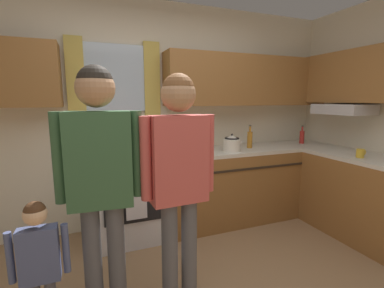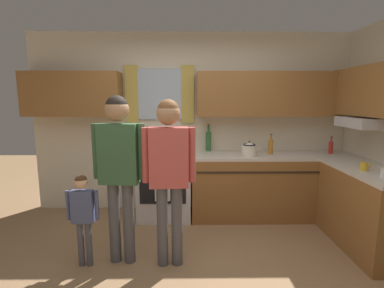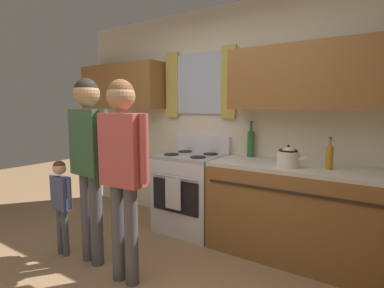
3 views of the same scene
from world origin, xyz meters
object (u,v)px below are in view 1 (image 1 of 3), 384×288
Objects in this scene: stovetop_kettle at (232,143)px; adult_in_plaid at (179,168)px; small_child at (40,260)px; stove_oven at (131,196)px; bottle_oil_amber at (250,139)px; bottle_wine_green at (179,137)px; adult_holding_child at (100,170)px; bottle_sauce_red at (302,137)px; mug_mustard_yellow at (360,153)px.

stovetop_kettle is 1.46m from adult_in_plaid.
adult_in_plaid is 1.76× the size of small_child.
stovetop_kettle reaches higher than stove_oven.
bottle_oil_amber reaches higher than small_child.
small_child is at bearing -132.44° from bottle_wine_green.
adult_holding_child is at bearing -125.18° from bottle_wine_green.
stovetop_kettle is (0.52, -0.38, -0.06)m from bottle_wine_green.
small_child is at bearing -157.86° from bottle_sauce_red.
adult_holding_child reaches higher than mug_mustard_yellow.
mug_mustard_yellow is at bearing 5.65° from small_child.
adult_in_plaid is (0.49, -0.06, -0.02)m from adult_holding_child.
adult_holding_child is at bearing -106.71° from stove_oven.
bottle_sauce_red is at bearing 7.69° from stovetop_kettle.
bottle_oil_amber is at bearing 129.50° from mug_mustard_yellow.
bottle_wine_green is 1.44× the size of stovetop_kettle.
small_child is at bearing -179.01° from adult_in_plaid.
bottle_wine_green reaches higher than bottle_oil_amber.
bottle_sauce_red is 0.26× the size of small_child.
bottle_wine_green is at bearing 47.56° from small_child.
bottle_wine_green is 0.23× the size of adult_holding_child.
adult_holding_child is at bearing -156.55° from bottle_sauce_red.
bottle_wine_green is at bearing 163.21° from bottle_oil_amber.
adult_in_plaid is at bearing -6.76° from adult_holding_child.
bottle_sauce_red is 0.15× the size of adult_in_plaid.
small_child is (-2.92, -0.29, -0.36)m from mug_mustard_yellow.
bottle_wine_green is (0.63, 0.24, 0.58)m from stove_oven.
stove_oven is at bearing 73.29° from adult_holding_child.
bottle_sauce_red is at bearing -7.33° from bottle_wine_green.
adult_holding_child is (-2.67, -1.16, 0.07)m from bottle_sauce_red.
adult_holding_child is (-2.57, -0.22, 0.12)m from mug_mustard_yellow.
bottle_sauce_red is at bearing 29.17° from adult_in_plaid.
adult_holding_child is (-0.97, -1.38, 0.02)m from bottle_wine_green.
bottle_wine_green is at bearing 71.53° from adult_in_plaid.
adult_in_plaid reaches higher than stovetop_kettle.
mug_mustard_yellow is 1.33m from stovetop_kettle.
adult_in_plaid is (-0.48, -1.44, -0.01)m from bottle_wine_green.
small_child is at bearing -151.14° from bottle_oil_amber.
adult_holding_child reaches higher than small_child.
bottle_sauce_red is at bearing 0.42° from stove_oven.
bottle_oil_amber is at bearing -16.79° from bottle_wine_green.
stovetop_kettle is 0.16× the size of adult_holding_child.
stovetop_kettle is (-1.07, 0.78, 0.05)m from mug_mustard_yellow.
stove_oven reaches higher than small_child.
adult_holding_child reaches higher than stove_oven.
bottle_sauce_red is 0.95m from mug_mustard_yellow.
stovetop_kettle is at bearing 33.82° from adult_holding_child.
stove_oven is 1.41m from small_child.
bottle_sauce_red reaches higher than stovetop_kettle.
stove_oven is 2.45m from mug_mustard_yellow.
bottle_sauce_red is 2.50m from adult_in_plaid.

